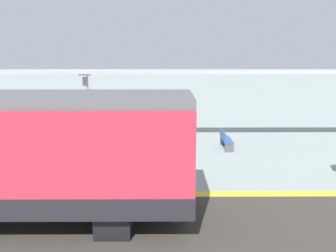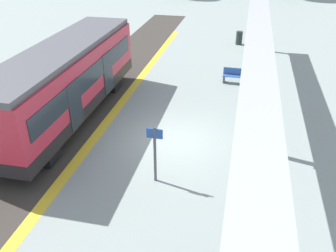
# 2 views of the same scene
# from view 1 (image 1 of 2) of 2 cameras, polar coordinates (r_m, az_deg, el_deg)

# --- Properties ---
(ground_plane) EXTENTS (176.00, 176.00, 0.00)m
(ground_plane) POSITION_cam_1_polar(r_m,az_deg,el_deg) (15.22, -15.17, -5.79)
(ground_plane) COLOR gray
(tactile_edge_strip) EXTENTS (0.44, 35.05, 0.01)m
(tactile_edge_strip) POSITION_cam_1_polar(r_m,az_deg,el_deg) (12.18, -19.22, -10.51)
(tactile_edge_strip) COLOR gold
(tactile_edge_strip) RESTS_ON ground
(trackbed) EXTENTS (3.20, 47.05, 0.01)m
(trackbed) POSITION_cam_1_polar(r_m,az_deg,el_deg) (10.63, -22.42, -14.14)
(trackbed) COLOR #38332D
(trackbed) RESTS_ON ground
(canopy_pillar_second) EXTENTS (1.10, 0.44, 3.53)m
(canopy_pillar_second) POSITION_cam_1_polar(r_m,az_deg,el_deg) (17.81, -13.18, 2.77)
(canopy_pillar_second) COLOR slate
(canopy_pillar_second) RESTS_ON ground
(canopy_beam) EXTENTS (1.20, 28.37, 0.16)m
(canopy_beam) POSITION_cam_1_polar(r_m,az_deg,el_deg) (17.63, -13.57, 8.62)
(canopy_beam) COLOR #A8AAB2
(canopy_beam) RESTS_ON canopy_pillar_nearest
(bench_mid_platform) EXTENTS (1.50, 0.45, 0.86)m
(bench_mid_platform) POSITION_cam_1_polar(r_m,az_deg,el_deg) (16.95, 9.35, -2.17)
(bench_mid_platform) COLOR #30529A
(bench_mid_platform) RESTS_ON ground
(platform_info_sign) EXTENTS (0.56, 0.10, 2.20)m
(platform_info_sign) POSITION_cam_1_polar(r_m,az_deg,el_deg) (14.33, -4.66, -0.99)
(platform_info_sign) COLOR #4C4C51
(platform_info_sign) RESTS_ON ground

